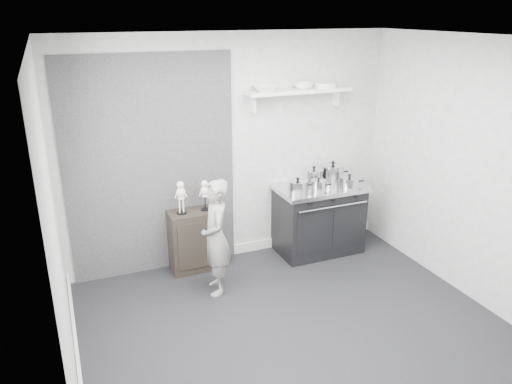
% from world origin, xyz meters
% --- Properties ---
extents(ground, '(4.00, 4.00, 0.00)m').
position_xyz_m(ground, '(0.00, 0.00, 0.00)').
color(ground, black).
rests_on(ground, ground).
extents(room_shell, '(4.02, 3.62, 2.71)m').
position_xyz_m(room_shell, '(-0.09, 0.15, 1.64)').
color(room_shell, '#A0A09E').
rests_on(room_shell, ground).
extents(wall_shelf, '(1.30, 0.26, 0.24)m').
position_xyz_m(wall_shelf, '(0.80, 1.68, 2.01)').
color(wall_shelf, white).
rests_on(wall_shelf, room_shell).
extents(stove, '(1.09, 0.68, 0.87)m').
position_xyz_m(stove, '(1.03, 1.48, 0.44)').
color(stove, black).
rests_on(stove, ground).
extents(side_cabinet, '(0.56, 0.33, 0.73)m').
position_xyz_m(side_cabinet, '(-0.55, 1.61, 0.37)').
color(side_cabinet, black).
rests_on(side_cabinet, ground).
extents(child, '(0.38, 0.51, 1.28)m').
position_xyz_m(child, '(-0.47, 1.03, 0.64)').
color(child, gray).
rests_on(child, ground).
extents(pot_front_left, '(0.33, 0.24, 0.18)m').
position_xyz_m(pot_front_left, '(0.69, 1.41, 0.94)').
color(pot_front_left, silver).
rests_on(pot_front_left, stove).
extents(pot_back_left, '(0.33, 0.24, 0.22)m').
position_xyz_m(pot_back_left, '(1.01, 1.60, 0.97)').
color(pot_back_left, silver).
rests_on(pot_back_left, stove).
extents(pot_back_right, '(0.37, 0.29, 0.26)m').
position_xyz_m(pot_back_right, '(1.27, 1.60, 0.98)').
color(pot_back_right, silver).
rests_on(pot_back_right, stove).
extents(pot_front_right, '(0.32, 0.24, 0.17)m').
position_xyz_m(pot_front_right, '(1.33, 1.30, 0.94)').
color(pot_front_right, silver).
rests_on(pot_front_right, stove).
extents(pot_front_center, '(0.27, 0.18, 0.16)m').
position_xyz_m(pot_front_center, '(0.93, 1.34, 0.94)').
color(pot_front_center, silver).
rests_on(pot_front_center, stove).
extents(skeleton_full, '(0.12, 0.08, 0.44)m').
position_xyz_m(skeleton_full, '(-0.68, 1.61, 0.95)').
color(skeleton_full, white).
rests_on(skeleton_full, side_cabinet).
extents(skeleton_torso, '(0.12, 0.07, 0.41)m').
position_xyz_m(skeleton_torso, '(-0.40, 1.61, 0.94)').
color(skeleton_torso, white).
rests_on(skeleton_torso, side_cabinet).
extents(bowl_large, '(0.28, 0.28, 0.07)m').
position_xyz_m(bowl_large, '(0.37, 1.67, 2.07)').
color(bowl_large, white).
rests_on(bowl_large, wall_shelf).
extents(bowl_small, '(0.23, 0.23, 0.07)m').
position_xyz_m(bowl_small, '(0.86, 1.67, 2.08)').
color(bowl_small, white).
rests_on(bowl_small, wall_shelf).
extents(plate_stack, '(0.27, 0.27, 0.06)m').
position_xyz_m(plate_stack, '(1.15, 1.67, 2.07)').
color(plate_stack, white).
rests_on(plate_stack, wall_shelf).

